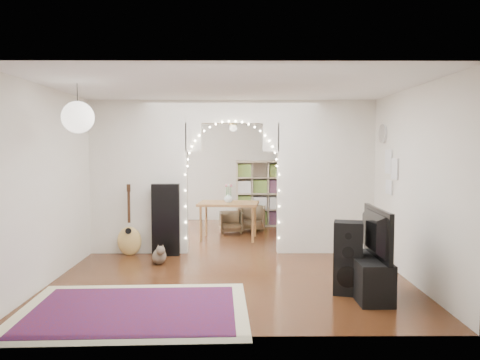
{
  "coord_description": "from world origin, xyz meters",
  "views": [
    {
      "loc": [
        0.09,
        -8.27,
        1.88
      ],
      "look_at": [
        0.14,
        0.3,
        1.28
      ],
      "focal_mm": 35.0,
      "sensor_mm": 36.0,
      "label": 1
    }
  ],
  "objects_px": {
    "dining_table": "(229,206)",
    "dining_chair_right": "(252,218)",
    "floor_speaker": "(348,258)",
    "media_console": "(368,277)",
    "bookcase": "(268,193)",
    "acoustic_guitar": "(129,229)",
    "dining_chair_left": "(231,222)"
  },
  "relations": [
    {
      "from": "media_console",
      "to": "acoustic_guitar",
      "type": "bearing_deg",
      "value": 147.63
    },
    {
      "from": "media_console",
      "to": "dining_chair_left",
      "type": "height_order",
      "value": "media_console"
    },
    {
      "from": "media_console",
      "to": "dining_chair_left",
      "type": "relative_size",
      "value": 1.95
    },
    {
      "from": "dining_chair_left",
      "to": "dining_chair_right",
      "type": "relative_size",
      "value": 0.84
    },
    {
      "from": "dining_chair_right",
      "to": "floor_speaker",
      "type": "bearing_deg",
      "value": -71.57
    },
    {
      "from": "dining_chair_left",
      "to": "dining_chair_right",
      "type": "distance_m",
      "value": 0.54
    },
    {
      "from": "acoustic_guitar",
      "to": "dining_chair_left",
      "type": "xyz_separation_m",
      "value": [
        1.74,
        2.17,
        -0.23
      ]
    },
    {
      "from": "bookcase",
      "to": "dining_table",
      "type": "distance_m",
      "value": 1.88
    },
    {
      "from": "acoustic_guitar",
      "to": "dining_chair_right",
      "type": "distance_m",
      "value": 3.3
    },
    {
      "from": "media_console",
      "to": "dining_chair_left",
      "type": "distance_m",
      "value": 4.76
    },
    {
      "from": "floor_speaker",
      "to": "media_console",
      "type": "xyz_separation_m",
      "value": [
        0.23,
        -0.11,
        -0.21
      ]
    },
    {
      "from": "acoustic_guitar",
      "to": "bookcase",
      "type": "relative_size",
      "value": 0.68
    },
    {
      "from": "acoustic_guitar",
      "to": "floor_speaker",
      "type": "bearing_deg",
      "value": -49.13
    },
    {
      "from": "floor_speaker",
      "to": "media_console",
      "type": "height_order",
      "value": "floor_speaker"
    },
    {
      "from": "media_console",
      "to": "bookcase",
      "type": "bearing_deg",
      "value": 99.91
    },
    {
      "from": "media_console",
      "to": "dining_chair_right",
      "type": "distance_m",
      "value": 4.88
    },
    {
      "from": "dining_table",
      "to": "dining_chair_right",
      "type": "height_order",
      "value": "dining_table"
    },
    {
      "from": "floor_speaker",
      "to": "dining_chair_right",
      "type": "bearing_deg",
      "value": 117.35
    },
    {
      "from": "acoustic_guitar",
      "to": "dining_chair_right",
      "type": "bearing_deg",
      "value": 31.94
    },
    {
      "from": "floor_speaker",
      "to": "media_console",
      "type": "bearing_deg",
      "value": -11.56
    },
    {
      "from": "acoustic_guitar",
      "to": "media_console",
      "type": "height_order",
      "value": "acoustic_guitar"
    },
    {
      "from": "floor_speaker",
      "to": "dining_table",
      "type": "height_order",
      "value": "floor_speaker"
    },
    {
      "from": "media_console",
      "to": "dining_chair_right",
      "type": "height_order",
      "value": "dining_chair_right"
    },
    {
      "from": "acoustic_guitar",
      "to": "dining_table",
      "type": "relative_size",
      "value": 0.82
    },
    {
      "from": "dining_table",
      "to": "dining_chair_left",
      "type": "distance_m",
      "value": 0.85
    },
    {
      "from": "bookcase",
      "to": "dining_chair_right",
      "type": "height_order",
      "value": "bookcase"
    },
    {
      "from": "acoustic_guitar",
      "to": "dining_chair_right",
      "type": "relative_size",
      "value": 1.73
    },
    {
      "from": "floor_speaker",
      "to": "bookcase",
      "type": "distance_m",
      "value": 5.28
    },
    {
      "from": "bookcase",
      "to": "dining_table",
      "type": "height_order",
      "value": "bookcase"
    },
    {
      "from": "acoustic_guitar",
      "to": "media_console",
      "type": "xyz_separation_m",
      "value": [
        3.52,
        -2.25,
        -0.21
      ]
    },
    {
      "from": "dining_chair_right",
      "to": "bookcase",
      "type": "bearing_deg",
      "value": 62.51
    },
    {
      "from": "acoustic_guitar",
      "to": "media_console",
      "type": "distance_m",
      "value": 4.18
    }
  ]
}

